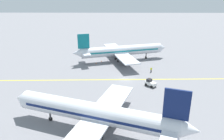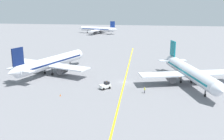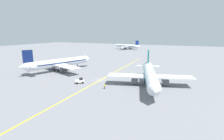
{
  "view_description": "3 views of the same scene",
  "coord_description": "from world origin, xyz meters",
  "px_view_note": "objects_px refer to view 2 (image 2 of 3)",
  "views": [
    {
      "loc": [
        -58.82,
        3.05,
        24.55
      ],
      "look_at": [
        2.1,
        3.78,
        2.19
      ],
      "focal_mm": 35.0,
      "sensor_mm": 36.0,
      "label": 1
    },
    {
      "loc": [
        7.51,
        -73.14,
        22.7
      ],
      "look_at": [
        -3.51,
        -1.06,
        3.88
      ],
      "focal_mm": 42.0,
      "sensor_mm": 36.0,
      "label": 2
    },
    {
      "loc": [
        30.17,
        -55.23,
        17.29
      ],
      "look_at": [
        3.32,
        3.19,
        3.53
      ],
      "focal_mm": 28.0,
      "sensor_mm": 36.0,
      "label": 3
    }
  ],
  "objects_px": {
    "airplane_distant_taxiing": "(98,29)",
    "traffic_cone_mid_apron": "(60,95)",
    "airplane_adjacent_stand": "(189,72)",
    "traffic_cone_near_nose": "(173,75)",
    "baggage_tug_white": "(105,86)",
    "ground_crew_worker": "(145,90)",
    "traffic_cone_by_wingtip": "(180,77)",
    "airplane_at_gate": "(51,63)"
  },
  "relations": [
    {
      "from": "airplane_distant_taxiing",
      "to": "traffic_cone_mid_apron",
      "type": "distance_m",
      "value": 136.2
    },
    {
      "from": "ground_crew_worker",
      "to": "traffic_cone_near_nose",
      "type": "distance_m",
      "value": 20.02
    },
    {
      "from": "airplane_at_gate",
      "to": "airplane_adjacent_stand",
      "type": "xyz_separation_m",
      "value": [
        43.03,
        -5.61,
        0.0
      ]
    },
    {
      "from": "airplane_distant_taxiing",
      "to": "traffic_cone_near_nose",
      "type": "distance_m",
      "value": 121.15
    },
    {
      "from": "baggage_tug_white",
      "to": "traffic_cone_near_nose",
      "type": "xyz_separation_m",
      "value": [
        19.09,
        16.28,
        -0.63
      ]
    },
    {
      "from": "traffic_cone_near_nose",
      "to": "baggage_tug_white",
      "type": "bearing_deg",
      "value": -139.54
    },
    {
      "from": "traffic_cone_near_nose",
      "to": "traffic_cone_mid_apron",
      "type": "relative_size",
      "value": 1.0
    },
    {
      "from": "traffic_cone_by_wingtip",
      "to": "airplane_at_gate",
      "type": "bearing_deg",
      "value": -178.02
    },
    {
      "from": "baggage_tug_white",
      "to": "traffic_cone_mid_apron",
      "type": "distance_m",
      "value": 12.52
    },
    {
      "from": "baggage_tug_white",
      "to": "traffic_cone_mid_apron",
      "type": "relative_size",
      "value": 5.85
    },
    {
      "from": "airplane_at_gate",
      "to": "traffic_cone_mid_apron",
      "type": "bearing_deg",
      "value": -63.48
    },
    {
      "from": "airplane_distant_taxiing",
      "to": "baggage_tug_white",
      "type": "relative_size",
      "value": 9.76
    },
    {
      "from": "airplane_distant_taxiing",
      "to": "ground_crew_worker",
      "type": "height_order",
      "value": "airplane_distant_taxiing"
    },
    {
      "from": "airplane_at_gate",
      "to": "traffic_cone_by_wingtip",
      "type": "distance_m",
      "value": 41.53
    },
    {
      "from": "airplane_distant_taxiing",
      "to": "airplane_at_gate",
      "type": "bearing_deg",
      "value": -85.91
    },
    {
      "from": "traffic_cone_near_nose",
      "to": "traffic_cone_by_wingtip",
      "type": "distance_m",
      "value": 2.72
    },
    {
      "from": "airplane_adjacent_stand",
      "to": "traffic_cone_near_nose",
      "type": "bearing_deg",
      "value": 112.37
    },
    {
      "from": "traffic_cone_mid_apron",
      "to": "traffic_cone_by_wingtip",
      "type": "relative_size",
      "value": 1.0
    },
    {
      "from": "ground_crew_worker",
      "to": "airplane_adjacent_stand",
      "type": "bearing_deg",
      "value": 37.45
    },
    {
      "from": "airplane_at_gate",
      "to": "ground_crew_worker",
      "type": "bearing_deg",
      "value": -25.67
    },
    {
      "from": "airplane_at_gate",
      "to": "airplane_distant_taxiing",
      "type": "xyz_separation_m",
      "value": [
        -8.2,
        114.66,
        -0.37
      ]
    },
    {
      "from": "traffic_cone_mid_apron",
      "to": "airplane_adjacent_stand",
      "type": "bearing_deg",
      "value": 23.99
    },
    {
      "from": "airplane_at_gate",
      "to": "traffic_cone_mid_apron",
      "type": "height_order",
      "value": "airplane_at_gate"
    },
    {
      "from": "traffic_cone_near_nose",
      "to": "traffic_cone_mid_apron",
      "type": "distance_m",
      "value": 37.55
    },
    {
      "from": "airplane_adjacent_stand",
      "to": "traffic_cone_mid_apron",
      "type": "height_order",
      "value": "airplane_adjacent_stand"
    },
    {
      "from": "airplane_adjacent_stand",
      "to": "ground_crew_worker",
      "type": "height_order",
      "value": "airplane_adjacent_stand"
    },
    {
      "from": "airplane_adjacent_stand",
      "to": "airplane_distant_taxiing",
      "type": "distance_m",
      "value": 130.73
    },
    {
      "from": "airplane_at_gate",
      "to": "ground_crew_worker",
      "type": "relative_size",
      "value": 20.53
    },
    {
      "from": "traffic_cone_mid_apron",
      "to": "traffic_cone_by_wingtip",
      "type": "xyz_separation_m",
      "value": [
        31.25,
        21.69,
        0.0
      ]
    },
    {
      "from": "traffic_cone_mid_apron",
      "to": "baggage_tug_white",
      "type": "bearing_deg",
      "value": 35.53
    },
    {
      "from": "airplane_adjacent_stand",
      "to": "baggage_tug_white",
      "type": "xyz_separation_m",
      "value": [
        -22.75,
        -7.38,
        -2.81
      ]
    },
    {
      "from": "traffic_cone_near_nose",
      "to": "traffic_cone_by_wingtip",
      "type": "xyz_separation_m",
      "value": [
        1.99,
        -1.85,
        0.0
      ]
    },
    {
      "from": "airplane_distant_taxiing",
      "to": "ground_crew_worker",
      "type": "relative_size",
      "value": 18.69
    },
    {
      "from": "baggage_tug_white",
      "to": "traffic_cone_by_wingtip",
      "type": "distance_m",
      "value": 25.55
    },
    {
      "from": "airplane_at_gate",
      "to": "traffic_cone_by_wingtip",
      "type": "xyz_separation_m",
      "value": [
        41.36,
        1.43,
        -3.43
      ]
    },
    {
      "from": "airplane_adjacent_stand",
      "to": "baggage_tug_white",
      "type": "relative_size",
      "value": 10.83
    },
    {
      "from": "ground_crew_worker",
      "to": "traffic_cone_near_nose",
      "type": "height_order",
      "value": "ground_crew_worker"
    },
    {
      "from": "airplane_adjacent_stand",
      "to": "airplane_distant_taxiing",
      "type": "relative_size",
      "value": 1.11
    },
    {
      "from": "airplane_at_gate",
      "to": "baggage_tug_white",
      "type": "xyz_separation_m",
      "value": [
        20.28,
        -13.0,
        -2.81
      ]
    },
    {
      "from": "airplane_distant_taxiing",
      "to": "traffic_cone_near_nose",
      "type": "xyz_separation_m",
      "value": [
        47.57,
        -111.38,
        -3.06
      ]
    },
    {
      "from": "baggage_tug_white",
      "to": "traffic_cone_mid_apron",
      "type": "height_order",
      "value": "baggage_tug_white"
    },
    {
      "from": "traffic_cone_mid_apron",
      "to": "traffic_cone_near_nose",
      "type": "bearing_deg",
      "value": 38.82
    }
  ]
}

